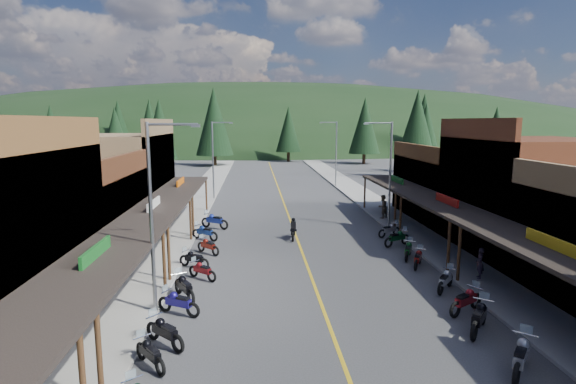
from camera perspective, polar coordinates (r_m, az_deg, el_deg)
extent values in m
plane|color=#38383A|center=(25.66, 2.41, -9.26)|extent=(220.00, 220.00, 0.00)
cube|color=gold|center=(45.02, -0.57, -1.29)|extent=(0.15, 90.00, 0.01)
cube|color=gray|center=(45.28, -11.62, -1.33)|extent=(3.40, 94.00, 0.15)
cube|color=gray|center=(46.38, 10.22, -1.04)|extent=(3.40, 94.00, 0.15)
cube|color=brown|center=(18.27, -27.69, -4.47)|extent=(0.30, 10.20, 8.20)
cube|color=black|center=(18.02, -23.15, -7.95)|extent=(3.20, 10.20, 0.18)
cylinder|color=#472D19|center=(14.15, -22.81, -19.21)|extent=(0.16, 0.16, 3.00)
cylinder|color=#472D19|center=(22.22, -15.46, -8.43)|extent=(0.16, 0.16, 3.00)
cube|color=#14591E|center=(17.96, -23.19, -7.34)|extent=(0.12, 3.00, 0.70)
cube|color=#3F2111|center=(28.72, -27.02, -3.11)|extent=(8.00, 9.00, 5.00)
cube|color=#3F2111|center=(27.34, -19.64, -1.93)|extent=(0.30, 9.00, 6.20)
cube|color=black|center=(27.01, -16.66, -2.13)|extent=(3.20, 9.00, 0.18)
cylinder|color=#472D19|center=(23.35, -14.90, -7.56)|extent=(0.16, 0.16, 3.00)
cylinder|color=#472D19|center=(30.81, -12.28, -3.46)|extent=(0.16, 0.16, 3.00)
cube|color=silver|center=(26.98, -16.68, -1.71)|extent=(0.12, 3.00, 0.70)
cube|color=brown|center=(37.47, -21.53, 1.41)|extent=(8.00, 10.20, 7.00)
cube|color=brown|center=(36.45, -15.79, 2.45)|extent=(0.30, 10.20, 8.20)
cube|color=black|center=(36.32, -13.48, 0.77)|extent=(3.20, 10.20, 0.18)
cylinder|color=#472D19|center=(31.97, -11.98, -3.00)|extent=(0.16, 0.16, 3.00)
cylinder|color=#472D19|center=(40.76, -10.33, -0.39)|extent=(0.16, 0.16, 3.00)
cube|color=#CC590C|center=(36.29, -13.49, 1.08)|extent=(0.12, 3.00, 0.70)
cube|color=black|center=(20.63, 30.27, -6.37)|extent=(3.20, 10.20, 0.18)
cylinder|color=#472D19|center=(24.02, 20.90, -7.39)|extent=(0.16, 0.16, 3.00)
cube|color=gold|center=(20.58, 30.32, -5.83)|extent=(0.12, 3.00, 0.70)
cube|color=#562B19|center=(31.25, 28.46, -0.44)|extent=(8.00, 9.00, 7.00)
cube|color=#562B19|center=(29.27, 22.20, 0.60)|extent=(0.30, 9.00, 8.20)
cube|color=black|center=(28.82, 19.49, -1.59)|extent=(3.20, 9.00, 0.18)
cylinder|color=#472D19|center=(25.07, 19.73, -6.65)|extent=(0.16, 0.16, 3.00)
cylinder|color=#472D19|center=(32.13, 14.11, -3.02)|extent=(0.16, 0.16, 3.00)
cube|color=#B2140F|center=(28.79, 19.51, -1.19)|extent=(0.12, 3.00, 0.70)
cube|color=#4C2D16|center=(39.70, 20.91, 0.38)|extent=(8.00, 10.20, 5.00)
cube|color=#4C2D16|center=(38.14, 15.72, 1.22)|extent=(0.30, 10.20, 6.20)
cube|color=black|center=(37.68, 13.64, 1.05)|extent=(3.20, 10.20, 0.18)
cylinder|color=#472D19|center=(33.25, 13.46, -2.59)|extent=(0.16, 0.16, 3.00)
cylinder|color=#472D19|center=(41.77, 9.72, -0.15)|extent=(0.16, 0.16, 3.00)
cube|color=#14591E|center=(37.66, 13.65, 1.36)|extent=(0.12, 3.00, 0.70)
cylinder|color=gray|center=(19.11, -16.96, -3.57)|extent=(0.16, 0.16, 8.00)
cylinder|color=gray|center=(18.48, -14.46, 8.31)|extent=(2.00, 0.10, 0.10)
cube|color=gray|center=(18.35, -11.66, 8.25)|extent=(0.35, 0.18, 0.12)
cylinder|color=gray|center=(46.57, -9.51, 3.89)|extent=(0.16, 0.16, 8.00)
cylinder|color=gray|center=(46.31, -8.39, 8.72)|extent=(2.00, 0.10, 0.10)
cube|color=gray|center=(46.26, -7.26, 8.68)|extent=(0.35, 0.18, 0.12)
cylinder|color=gray|center=(33.96, 12.84, 1.94)|extent=(0.16, 0.16, 8.00)
cylinder|color=gray|center=(33.44, 11.41, 8.58)|extent=(2.00, 0.10, 0.10)
cube|color=gray|center=(33.21, 9.90, 8.54)|extent=(0.35, 0.18, 0.12)
cylinder|color=gray|center=(55.26, 6.13, 4.74)|extent=(0.16, 0.16, 8.00)
cylinder|color=gray|center=(54.94, 5.16, 8.80)|extent=(2.00, 0.10, 0.10)
cube|color=gray|center=(54.80, 4.22, 8.76)|extent=(0.35, 0.18, 0.12)
ellipsoid|color=black|center=(159.43, -3.30, 6.06)|extent=(310.00, 140.00, 60.00)
cylinder|color=black|center=(94.11, -27.59, 3.67)|extent=(0.60, 0.60, 2.00)
cone|color=black|center=(93.86, -27.83, 7.01)|extent=(5.04, 5.04, 9.00)
cylinder|color=black|center=(96.79, -16.96, 4.42)|extent=(0.60, 0.60, 2.00)
cone|color=black|center=(96.54, -17.13, 8.11)|extent=(5.88, 5.88, 10.50)
cylinder|color=black|center=(82.81, -9.25, 3.98)|extent=(0.60, 0.60, 2.00)
cone|color=black|center=(82.51, -9.38, 8.83)|extent=(6.72, 6.72, 12.00)
cylinder|color=black|center=(90.74, 0.05, 4.53)|extent=(0.60, 0.60, 2.00)
cone|color=black|center=(90.48, 0.05, 8.00)|extent=(5.04, 5.04, 9.00)
cylinder|color=black|center=(87.04, 9.61, 4.21)|extent=(0.60, 0.60, 2.00)
cone|color=black|center=(86.76, 9.72, 8.33)|extent=(5.88, 5.88, 10.50)
cylinder|color=black|center=(103.27, 16.68, 4.69)|extent=(0.60, 0.60, 2.00)
cone|color=black|center=(103.04, 16.85, 8.57)|extent=(6.72, 6.72, 12.00)
cylinder|color=black|center=(101.09, 24.68, 4.16)|extent=(0.60, 0.60, 2.00)
cone|color=black|center=(100.86, 24.89, 7.28)|extent=(5.04, 5.04, 9.00)
cylinder|color=black|center=(104.58, -20.54, 4.55)|extent=(0.60, 0.60, 2.00)
cone|color=black|center=(104.35, -20.73, 7.97)|extent=(5.88, 5.88, 10.50)
cylinder|color=black|center=(67.35, -20.79, 2.40)|extent=(0.60, 0.60, 2.00)
cone|color=black|center=(67.01, -21.03, 6.64)|extent=(4.48, 4.48, 8.00)
cylinder|color=black|center=(74.58, 16.86, 3.18)|extent=(0.60, 0.60, 2.00)
cone|color=black|center=(74.26, 17.05, 7.32)|extent=(4.93, 4.93, 8.80)
cylinder|color=black|center=(76.05, -15.79, 3.33)|extent=(0.60, 0.60, 2.00)
cone|color=black|center=(75.73, -15.98, 7.70)|extent=(5.38, 5.38, 9.60)
cylinder|color=black|center=(66.65, 15.81, 2.58)|extent=(0.60, 0.60, 2.00)
cone|color=black|center=(66.29, 16.04, 7.91)|extent=(5.82, 5.82, 10.40)
imported|color=#292030|center=(24.87, 23.19, -8.29)|extent=(0.52, 0.66, 1.60)
imported|color=brown|center=(37.59, 11.91, -1.82)|extent=(1.07, 0.98, 1.92)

